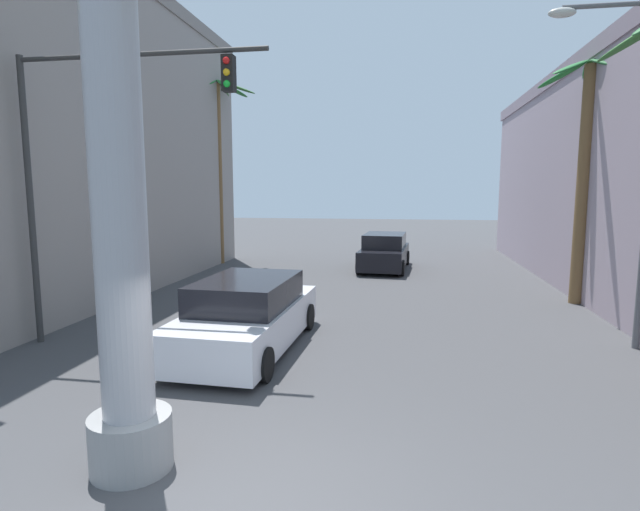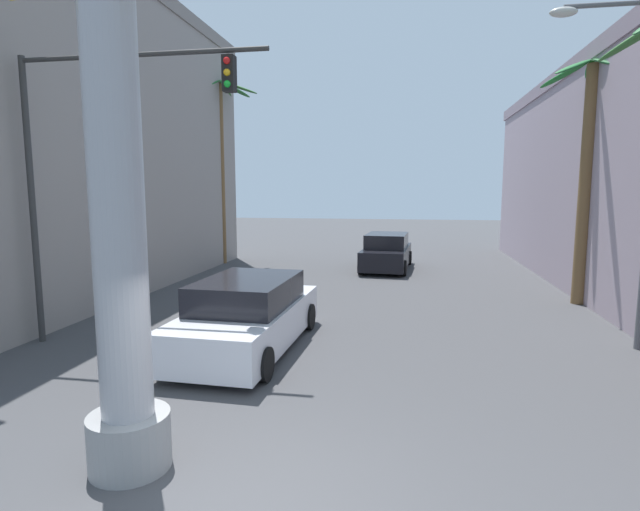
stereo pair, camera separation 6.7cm
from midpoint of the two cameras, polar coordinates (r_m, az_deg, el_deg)
name	(u,v)px [view 2 (the right image)]	position (r m, az deg, el deg)	size (l,w,h in m)	color
ground_plane	(352,304)	(15.26, 3.83, -5.55)	(88.15, 88.15, 0.00)	#424244
building_left	(47,137)	(18.89, -28.64, 11.79)	(6.45, 18.67, 10.28)	gray
street_lamp	(638,143)	(12.55, 32.67, 10.73)	(2.30, 0.28, 7.34)	#59595E
traffic_light_mast	(97,143)	(11.84, -24.03, 11.66)	(5.54, 0.32, 6.29)	#333333
car_lead	(248,315)	(11.02, -8.05, -6.80)	(2.25, 5.04, 1.56)	black
car_far	(387,252)	(21.87, 7.71, 0.34)	(2.21, 4.55, 1.56)	black
palm_tree_mid_right	(587,160)	(16.96, 28.33, 9.55)	(2.87, 3.06, 7.26)	brown
palm_tree_far_left	(221,137)	(23.89, -11.16, 13.12)	(3.39, 3.51, 8.40)	brown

